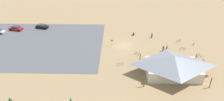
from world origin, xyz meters
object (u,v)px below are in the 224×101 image
Objects in this scene: bicycle_silver_lone_west at (120,64)px; trash_bin at (133,34)px; bicycle_green_edge_north at (192,58)px; bicycle_red_yard_front at (200,55)px; bicycle_teal_by_bin at (137,53)px; bicycle_white_yard_center at (194,44)px; visitor_at_bikes at (152,35)px; visitor_by_pavilion at (167,46)px; visitor_crossing_yard at (163,48)px; bike_pavilion at (173,64)px; car_black_inner_stall at (42,26)px; car_red_second_row at (16,28)px; lot_sign at (112,42)px; bicycle_blue_back_row at (182,49)px; bicycle_purple_near_sign at (178,41)px; bicycle_yellow_lone_east at (204,61)px.

trash_bin is at bearing -104.49° from bicycle_silver_lone_west.
bicycle_red_yard_front reaches higher than bicycle_green_edge_north.
bicycle_white_yard_center is (-17.21, -6.03, -0.01)m from bicycle_teal_by_bin.
visitor_by_pavilion is (-3.21, 7.11, -0.06)m from visitor_at_bikes.
visitor_crossing_yard is at bearing -32.90° from bicycle_green_edge_north.
bike_pavilion is 3.15× the size of car_black_inner_stall.
trash_bin reaches higher than bicycle_red_yard_front.
car_red_second_row is at bearing -8.97° from bicycle_white_yard_center.
car_red_second_row reaches higher than bicycle_white_yard_center.
bicycle_white_yard_center is 49.75m from car_black_inner_stall.
lot_sign is at bearing 25.55° from visitor_at_bikes.
bicycle_blue_back_row is at bearing 173.82° from visitor_by_pavilion.
bicycle_purple_near_sign is at bearing -109.55° from bike_pavilion.
bicycle_purple_near_sign is 6.17m from visitor_by_pavilion.
bicycle_red_yard_front is at bearing -167.62° from bicycle_silver_lone_west.
bicycle_red_yard_front is 50.99m from car_black_inner_stall.
visitor_at_bikes is at bearing -154.45° from lot_sign.
bicycle_white_yard_center is 0.34× the size of car_red_second_row.
car_red_second_row is 2.75× the size of visitor_by_pavilion.
bicycle_white_yard_center is 12.52m from visitor_at_bikes.
bicycle_white_yard_center is at bearing 159.05° from bicycle_purple_near_sign.
bicycle_silver_lone_west is 1.14× the size of bicycle_purple_near_sign.
lot_sign reaches higher than bicycle_purple_near_sign.
bicycle_red_yard_front is at bearing 159.94° from car_black_inner_stall.
bicycle_blue_back_row is at bearing 134.74° from visitor_at_bikes.
bicycle_silver_lone_west is at bearing 75.51° from trash_bin.
car_black_inner_stall is 42.28m from visitor_by_pavilion.
bicycle_silver_lone_west reaches higher than bicycle_purple_near_sign.
bicycle_green_edge_north is 0.90× the size of bicycle_purple_near_sign.
bicycle_red_yard_front is (0.12, -2.73, 0.03)m from bicycle_yellow_lone_east.
trash_bin is 12.02m from bicycle_teal_by_bin.
visitor_at_bikes is at bearing 174.18° from car_red_second_row.
bicycle_purple_near_sign is 0.34× the size of car_black_inner_stall.
bicycle_white_yard_center is 0.95× the size of visitor_crossing_yard.
visitor_by_pavilion reaches higher than bicycle_white_yard_center.
bike_pavilion reaches higher than bicycle_blue_back_row.
bicycle_teal_by_bin is 0.82× the size of visitor_by_pavilion.
trash_bin is 0.57× the size of bicycle_white_yard_center.
lot_sign reaches higher than bicycle_teal_by_bin.
bike_pavilion is at bearing 95.39° from visitor_at_bikes.
bike_pavilion reaches higher than visitor_at_bikes.
bike_pavilion is 11.59m from bicycle_teal_by_bin.
bike_pavilion reaches higher than trash_bin.
bike_pavilion is 3.03× the size of car_red_second_row.
bicycle_yellow_lone_east is 0.39× the size of car_black_inner_stall.
bicycle_purple_near_sign is at bearing -72.05° from bicycle_yellow_lone_east.
bicycle_red_yard_front is 0.33× the size of car_red_second_row.
trash_bin is at bearing -89.33° from bicycle_teal_by_bin.
bicycle_blue_back_row is at bearing 175.30° from lot_sign.
visitor_crossing_yard is (-7.53, 9.95, 0.43)m from trash_bin.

